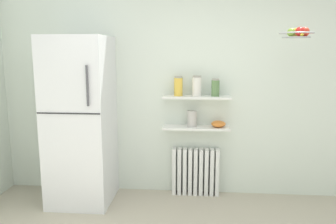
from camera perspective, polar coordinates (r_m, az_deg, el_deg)
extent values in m
cube|color=silver|center=(3.99, 3.24, 4.64)|extent=(7.04, 0.10, 2.60)
cube|color=silver|center=(3.87, -14.47, -1.49)|extent=(0.66, 0.68, 1.85)
cube|color=#262628|center=(3.52, -16.42, -0.24)|extent=(0.65, 0.01, 0.01)
cylinder|color=#4C4C51|center=(3.40, -13.41, 4.30)|extent=(0.02, 0.02, 0.40)
cube|color=white|center=(4.09, 1.04, -9.90)|extent=(0.04, 0.12, 0.56)
cube|color=white|center=(4.09, 1.94, -9.92)|extent=(0.04, 0.12, 0.56)
cube|color=white|center=(4.09, 2.84, -9.94)|extent=(0.04, 0.12, 0.56)
cube|color=white|center=(4.09, 3.75, -9.96)|extent=(0.04, 0.12, 0.56)
cube|color=white|center=(4.09, 4.65, -9.97)|extent=(0.04, 0.12, 0.56)
cube|color=white|center=(4.09, 5.55, -9.98)|extent=(0.04, 0.12, 0.56)
cube|color=white|center=(4.09, 6.45, -9.99)|extent=(0.04, 0.12, 0.56)
cube|color=white|center=(4.09, 7.35, -10.00)|extent=(0.04, 0.12, 0.56)
cube|color=white|center=(4.09, 8.26, -10.01)|extent=(0.04, 0.12, 0.56)
cube|color=white|center=(3.90, 4.76, -2.64)|extent=(0.76, 0.22, 0.02)
cube|color=white|center=(3.84, 4.84, 2.52)|extent=(0.76, 0.22, 0.02)
cylinder|color=yellow|center=(3.83, 1.75, 4.25)|extent=(0.10, 0.10, 0.20)
cylinder|color=gray|center=(3.82, 1.76, 5.91)|extent=(0.09, 0.09, 0.02)
cylinder|color=silver|center=(3.83, 4.86, 4.27)|extent=(0.11, 0.11, 0.21)
cylinder|color=gray|center=(3.82, 4.89, 5.99)|extent=(0.10, 0.10, 0.02)
cylinder|color=#5B7F4C|center=(3.83, 7.97, 3.97)|extent=(0.09, 0.09, 0.18)
cylinder|color=gray|center=(3.82, 8.01, 5.45)|extent=(0.08, 0.08, 0.02)
cylinder|color=#B2ADA8|center=(3.88, 4.04, -1.12)|extent=(0.11, 0.11, 0.18)
ellipsoid|color=orange|center=(3.90, 8.47, -1.99)|extent=(0.16, 0.16, 0.07)
torus|color=#B2B2B7|center=(3.49, 20.79, 12.31)|extent=(0.32, 0.32, 0.01)
cylinder|color=#A8A8AD|center=(3.49, 20.75, 11.66)|extent=(0.26, 0.26, 0.01)
sphere|color=red|center=(3.51, 21.98, 12.38)|extent=(0.09, 0.09, 0.09)
sphere|color=gold|center=(3.57, 20.79, 12.40)|extent=(0.09, 0.09, 0.09)
sphere|color=#7FAD38|center=(3.47, 20.02, 12.46)|extent=(0.08, 0.08, 0.08)
sphere|color=red|center=(3.44, 21.30, 12.47)|extent=(0.09, 0.09, 0.09)
ellipsoid|color=yellow|center=(3.47, 21.54, 12.20)|extent=(0.09, 0.18, 0.08)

